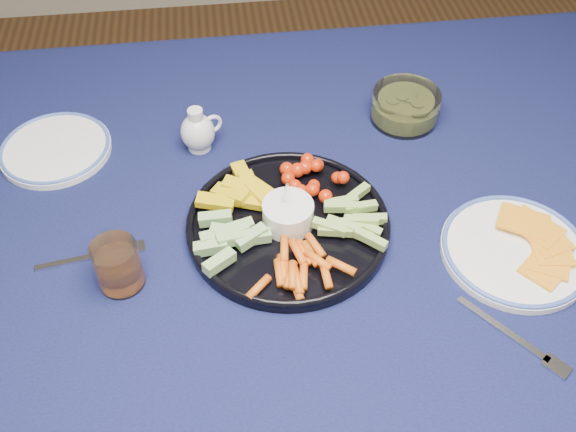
{
  "coord_description": "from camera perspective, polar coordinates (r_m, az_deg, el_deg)",
  "views": [
    {
      "loc": [
        -0.08,
        -0.73,
        1.53
      ],
      "look_at": [
        0.0,
        -0.05,
        0.78
      ],
      "focal_mm": 40.0,
      "sensor_mm": 36.0,
      "label": 1
    }
  ],
  "objects": [
    {
      "name": "fork_right",
      "position": [
        0.97,
        19.98,
        -10.47
      ],
      "size": [
        0.12,
        0.15,
        0.0
      ],
      "color": "silver",
      "rests_on": "dining_table"
    },
    {
      "name": "side_plate_extra",
      "position": [
        1.24,
        -19.97,
        5.66
      ],
      "size": [
        0.2,
        0.2,
        0.02
      ],
      "color": "white",
      "rests_on": "dining_table"
    },
    {
      "name": "cheese_plate",
      "position": [
        1.06,
        19.57,
        -2.78
      ],
      "size": [
        0.23,
        0.23,
        0.03
      ],
      "color": "white",
      "rests_on": "dining_table"
    },
    {
      "name": "creamer_pitcher",
      "position": [
        1.17,
        -7.98,
        7.45
      ],
      "size": [
        0.08,
        0.06,
        0.09
      ],
      "color": "white",
      "rests_on": "dining_table"
    },
    {
      "name": "fork_left",
      "position": [
        1.05,
        -16.34,
        -3.34
      ],
      "size": [
        0.17,
        0.04,
        0.0
      ],
      "color": "silver",
      "rests_on": "dining_table"
    },
    {
      "name": "pickle_bowl",
      "position": [
        1.25,
        10.36,
        9.48
      ],
      "size": [
        0.13,
        0.13,
        0.06
      ],
      "color": "white",
      "rests_on": "dining_table"
    },
    {
      "name": "juice_tumbler",
      "position": [
        0.98,
        -14.84,
        -4.44
      ],
      "size": [
        0.07,
        0.07,
        0.08
      ],
      "color": "white",
      "rests_on": "dining_table"
    },
    {
      "name": "dining_table",
      "position": [
        1.14,
        -0.41,
        -2.19
      ],
      "size": [
        1.67,
        1.07,
        0.75
      ],
      "color": "#4C2719",
      "rests_on": "ground"
    },
    {
      "name": "crudite_platter",
      "position": [
        1.03,
        -0.1,
        -0.57
      ],
      "size": [
        0.33,
        0.33,
        0.11
      ],
      "color": "black",
      "rests_on": "dining_table"
    }
  ]
}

